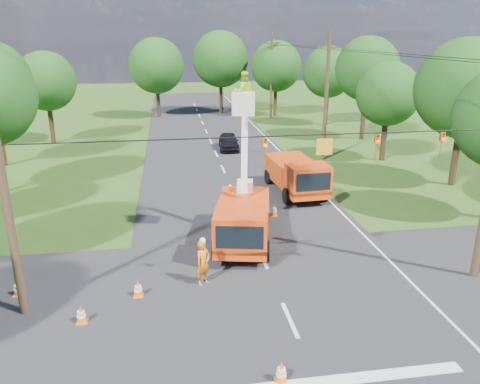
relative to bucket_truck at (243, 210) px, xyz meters
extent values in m
plane|color=#304F17|center=(0.61, 13.21, -1.73)|extent=(140.00, 140.00, 0.00)
cube|color=black|center=(0.61, 13.21, -1.73)|extent=(12.00, 100.00, 0.06)
cube|color=black|center=(0.61, -4.79, -1.73)|extent=(56.00, 10.00, 0.07)
cube|color=silver|center=(0.61, -9.99, -1.73)|extent=(9.00, 0.45, 0.02)
cube|color=silver|center=(6.21, 13.21, -1.73)|extent=(0.12, 90.00, 0.02)
cube|color=#DB440F|center=(0.04, 0.17, -0.97)|extent=(3.60, 6.71, 0.48)
cube|color=#DB440F|center=(-0.43, -2.07, -0.14)|extent=(2.66, 2.25, 1.59)
cube|color=black|center=(-0.62, -2.95, -0.09)|extent=(1.99, 0.48, 1.01)
cube|color=#DB440F|center=(0.21, 1.00, -0.30)|extent=(3.25, 4.36, 1.06)
cylinder|color=black|center=(-1.47, -1.58, -1.24)|extent=(0.53, 1.03, 0.98)
cylinder|color=black|center=(0.71, -2.04, -1.24)|extent=(0.53, 1.03, 0.98)
cylinder|color=black|center=(-0.64, 2.37, -1.24)|extent=(0.53, 1.03, 0.98)
cylinder|color=black|center=(1.54, 1.91, -1.24)|extent=(0.53, 1.03, 0.98)
cube|color=silver|center=(0.45, 2.14, 0.50)|extent=(0.94, 0.94, 0.58)
cube|color=silver|center=(0.33, 1.57, 2.83)|extent=(0.58, 1.45, 4.60)
cube|color=silver|center=(0.10, 0.48, 5.01)|extent=(1.19, 1.19, 1.01)
imported|color=#C6E526|center=(0.10, 0.48, 5.54)|extent=(0.92, 0.74, 1.81)
cube|color=#DB440F|center=(4.54, 7.23, -0.94)|extent=(2.80, 6.69, 0.49)
cube|color=#DB440F|center=(4.69, 4.88, -0.09)|extent=(2.51, 2.00, 1.64)
cube|color=black|center=(4.75, 3.96, -0.04)|extent=(2.07, 0.19, 1.04)
cube|color=#DB440F|center=(4.49, 8.10, -0.26)|extent=(2.81, 4.19, 1.09)
cylinder|color=black|center=(3.53, 5.09, -1.23)|extent=(0.41, 1.02, 1.00)
cylinder|color=black|center=(5.82, 5.23, -1.23)|extent=(0.41, 1.02, 1.00)
cylinder|color=black|center=(3.27, 9.23, -1.23)|extent=(0.41, 1.02, 1.00)
cylinder|color=black|center=(5.56, 9.37, -1.23)|extent=(0.41, 1.02, 1.00)
imported|color=#FEA015|center=(-2.22, -3.67, -0.78)|extent=(0.82, 0.80, 1.91)
imported|color=black|center=(1.91, 19.79, -1.00)|extent=(1.99, 4.37, 1.45)
cone|color=#FE640D|center=(-0.44, -9.75, -1.35)|extent=(0.36, 0.36, 0.70)
cube|color=#FE640D|center=(-0.44, -9.75, -1.69)|extent=(0.38, 0.38, 0.04)
cylinder|color=white|center=(-0.44, -9.75, -1.29)|extent=(0.26, 0.26, 0.09)
cylinder|color=white|center=(-0.44, -9.75, -1.44)|extent=(0.31, 0.31, 0.09)
cone|color=#FE640D|center=(0.90, 0.53, -1.35)|extent=(0.36, 0.36, 0.70)
cube|color=#FE640D|center=(0.90, 0.53, -1.69)|extent=(0.38, 0.38, 0.04)
cylinder|color=white|center=(0.90, 0.53, -1.29)|extent=(0.26, 0.26, 0.09)
cylinder|color=white|center=(0.90, 0.53, -1.44)|extent=(0.31, 0.31, 0.09)
cone|color=#FE640D|center=(2.30, 3.29, -1.35)|extent=(0.36, 0.36, 0.70)
cube|color=#FE640D|center=(2.30, 3.29, -1.69)|extent=(0.38, 0.38, 0.04)
cylinder|color=white|center=(2.30, 3.29, -1.29)|extent=(0.26, 0.26, 0.09)
cylinder|color=white|center=(2.30, 3.29, -1.44)|extent=(0.31, 0.31, 0.09)
cone|color=#FE640D|center=(-4.81, -4.28, -1.35)|extent=(0.36, 0.36, 0.70)
cube|color=#FE640D|center=(-4.81, -4.28, -1.69)|extent=(0.38, 0.38, 0.04)
cylinder|color=white|center=(-4.81, -4.28, -1.29)|extent=(0.26, 0.26, 0.09)
cylinder|color=white|center=(-4.81, -4.28, -1.44)|extent=(0.31, 0.31, 0.09)
cone|color=#FE640D|center=(-6.71, -5.77, -1.35)|extent=(0.36, 0.36, 0.70)
cube|color=#FE640D|center=(-6.71, -5.77, -1.69)|extent=(0.38, 0.38, 0.04)
cylinder|color=white|center=(-6.71, -5.77, -1.29)|extent=(0.26, 0.26, 0.09)
cylinder|color=white|center=(-6.71, -5.77, -1.44)|extent=(0.31, 0.31, 0.09)
cone|color=#FE640D|center=(-9.46, -3.48, -1.35)|extent=(0.36, 0.36, 0.70)
cube|color=#FE640D|center=(-9.46, -3.48, -1.69)|extent=(0.38, 0.38, 0.04)
cylinder|color=white|center=(-9.46, -3.48, -1.29)|extent=(0.26, 0.26, 0.09)
cylinder|color=white|center=(-9.46, -3.48, -1.44)|extent=(0.31, 0.31, 0.09)
cone|color=#FE640D|center=(4.16, 9.50, -1.35)|extent=(0.36, 0.36, 0.70)
cube|color=#FE640D|center=(4.16, 9.50, -1.69)|extent=(0.38, 0.38, 0.04)
cylinder|color=white|center=(4.16, 9.50, -1.29)|extent=(0.26, 0.26, 0.09)
cylinder|color=white|center=(4.16, 9.50, -1.44)|extent=(0.31, 0.31, 0.09)
cylinder|color=#4C3823|center=(9.11, 15.21, 3.27)|extent=(0.30, 0.30, 10.00)
cube|color=#4C3823|center=(9.11, 15.21, 7.07)|extent=(1.80, 0.12, 0.12)
cylinder|color=#4C3823|center=(9.11, 35.21, 3.27)|extent=(0.30, 0.30, 10.00)
cube|color=#4C3823|center=(9.11, 35.21, 7.07)|extent=(1.80, 0.12, 0.12)
cylinder|color=#4C3823|center=(-8.89, -4.79, 2.77)|extent=(0.30, 0.30, 9.00)
cylinder|color=black|center=(0.11, -4.79, 4.57)|extent=(18.00, 0.04, 0.04)
cube|color=gold|center=(2.21, -4.79, 4.12)|extent=(0.60, 0.05, 0.60)
imported|color=gold|center=(0.01, -4.79, 4.02)|extent=(0.16, 0.20, 1.00)
sphere|color=#FF0C0C|center=(0.01, -4.91, 4.27)|extent=(0.14, 0.14, 0.14)
imported|color=gold|center=(4.21, -4.79, 4.02)|extent=(0.16, 0.20, 1.00)
sphere|color=#FF0C0C|center=(4.21, -4.91, 4.27)|extent=(0.14, 0.14, 0.14)
imported|color=gold|center=(6.81, -4.79, 4.02)|extent=(0.16, 0.20, 1.00)
sphere|color=#FF0C0C|center=(6.81, -4.91, 4.27)|extent=(0.14, 0.14, 0.14)
cylinder|color=#382616|center=(-16.19, 17.21, 0.58)|extent=(0.44, 0.44, 4.62)
cylinder|color=#382616|center=(-14.19, 25.21, 0.29)|extent=(0.44, 0.44, 4.05)
sphere|color=#144B18|center=(-14.19, 25.21, 3.97)|extent=(5.40, 5.40, 5.40)
cylinder|color=#382616|center=(15.61, 7.21, 0.56)|extent=(0.44, 0.44, 4.58)
sphere|color=#144B18|center=(15.61, 7.21, 4.72)|extent=(6.40, 6.40, 6.40)
cylinder|color=#382616|center=(13.81, 14.21, 0.16)|extent=(0.44, 0.44, 3.78)
sphere|color=#144B18|center=(13.81, 14.21, 3.60)|extent=(5.00, 5.00, 5.00)
cylinder|color=#382616|center=(15.41, 22.21, 0.65)|extent=(0.44, 0.44, 4.75)
sphere|color=#144B18|center=(15.41, 22.21, 4.97)|extent=(6.00, 6.00, 6.00)
cylinder|color=#382616|center=(14.41, 30.21, 0.34)|extent=(0.44, 0.44, 4.14)
sphere|color=#144B18|center=(14.41, 30.21, 4.10)|extent=(5.60, 5.60, 5.60)
cylinder|color=#382616|center=(-4.39, 38.21, 0.47)|extent=(0.44, 0.44, 4.40)
sphere|color=#144B18|center=(-4.39, 38.21, 4.47)|extent=(6.60, 6.60, 6.60)
cylinder|color=#382616|center=(3.61, 40.21, 0.69)|extent=(0.44, 0.44, 4.84)
sphere|color=#144B18|center=(3.61, 40.21, 5.09)|extent=(7.00, 7.00, 7.00)
cylinder|color=#382616|center=(10.11, 37.21, 0.43)|extent=(0.44, 0.44, 4.31)
sphere|color=#144B18|center=(10.11, 37.21, 4.35)|extent=(6.20, 6.20, 6.20)
camera|label=1|loc=(-3.35, -20.69, 7.96)|focal=35.00mm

